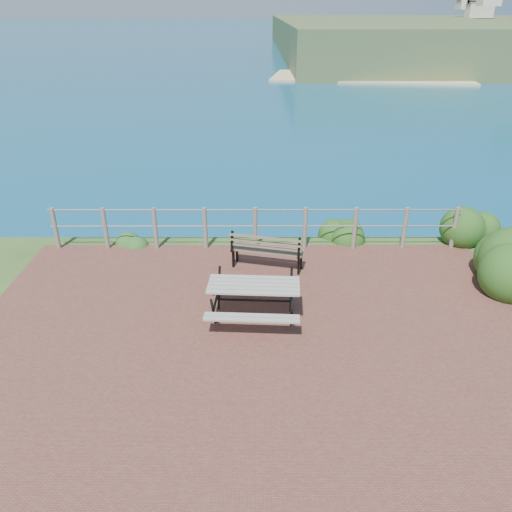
{
  "coord_description": "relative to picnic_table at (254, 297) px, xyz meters",
  "views": [
    {
      "loc": [
        -0.0,
        -7.18,
        5.12
      ],
      "look_at": [
        0.02,
        1.47,
        0.75
      ],
      "focal_mm": 35.0,
      "sensor_mm": 36.0,
      "label": 1
    }
  ],
  "objects": [
    {
      "name": "ground",
      "position": [
        0.03,
        -0.45,
        -0.44
      ],
      "size": [
        10.0,
        7.0,
        0.12
      ],
      "primitive_type": "cube",
      "color": "brown",
      "rests_on": "ground"
    },
    {
      "name": "picnic_table",
      "position": [
        0.0,
        0.0,
        0.0
      ],
      "size": [
        1.66,
        1.41,
        0.68
      ],
      "rotation": [
        0.0,
        0.0,
        -0.06
      ],
      "color": "gray",
      "rests_on": "ground"
    },
    {
      "name": "shrub_right_edge",
      "position": [
        5.16,
        3.12,
        -0.44
      ],
      "size": [
        1.07,
        1.07,
        1.54
      ],
      "primitive_type": "ellipsoid",
      "color": "#1E4716",
      "rests_on": "ground"
    },
    {
      "name": "park_bench",
      "position": [
        0.29,
        1.92,
        0.14
      ],
      "size": [
        1.59,
        0.75,
        0.87
      ],
      "rotation": [
        0.0,
        0.0,
        -0.24
      ],
      "color": "brown",
      "rests_on": "ground"
    },
    {
      "name": "safety_railing",
      "position": [
        0.03,
        2.9,
        0.13
      ],
      "size": [
        9.4,
        0.1,
        1.0
      ],
      "color": "#6B5B4C",
      "rests_on": "ground"
    },
    {
      "name": "shrub_right_front",
      "position": [
        5.23,
        1.12,
        -0.44
      ],
      "size": [
        1.48,
        1.48,
        2.1
      ],
      "primitive_type": "ellipsoid",
      "color": "#1E4716",
      "rests_on": "ground"
    },
    {
      "name": "shrub_lip_east",
      "position": [
        2.17,
        3.53,
        -0.44
      ],
      "size": [
        0.88,
        0.88,
        0.67
      ],
      "primitive_type": "ellipsoid",
      "color": "#1E4716",
      "rests_on": "ground"
    },
    {
      "name": "ocean",
      "position": [
        0.03,
        199.55,
        -0.44
      ],
      "size": [
        1200.0,
        1200.0,
        0.0
      ],
      "primitive_type": "plane",
      "color": "#166C85",
      "rests_on": "ground"
    },
    {
      "name": "shrub_lip_west",
      "position": [
        -2.92,
        3.19,
        -0.44
      ],
      "size": [
        0.81,
        0.81,
        0.56
      ],
      "primitive_type": "ellipsoid",
      "color": "#1E521F",
      "rests_on": "ground"
    }
  ]
}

